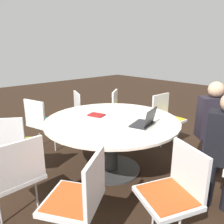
{
  "coord_description": "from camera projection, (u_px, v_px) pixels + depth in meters",
  "views": [
    {
      "loc": [
        1.84,
        1.96,
        1.62
      ],
      "look_at": [
        0.0,
        0.0,
        0.83
      ],
      "focal_mm": 35.0,
      "sensor_mm": 36.0,
      "label": 1
    }
  ],
  "objects": [
    {
      "name": "chair_6",
      "position": [
        10.0,
        142.0,
        2.65
      ],
      "size": [
        0.6,
        0.6,
        0.86
      ],
      "rotation": [
        0.0,
        0.0,
        8.82
      ],
      "color": "silver",
      "rests_on": "ground_plane"
    },
    {
      "name": "spiral_notebook",
      "position": [
        97.0,
        115.0,
        2.98
      ],
      "size": [
        0.21,
        0.25,
        0.02
      ],
      "color": "maroon",
      "rests_on": "conference_table"
    },
    {
      "name": "chair_5",
      "position": [
        42.0,
        120.0,
        3.47
      ],
      "size": [
        0.52,
        0.54,
        0.86
      ],
      "rotation": [
        0.0,
        0.0,
        8.12
      ],
      "color": "silver",
      "rests_on": "ground_plane"
    },
    {
      "name": "chair_4",
      "position": [
        84.0,
        110.0,
        4.0
      ],
      "size": [
        0.56,
        0.57,
        0.86
      ],
      "rotation": [
        0.0,
        0.0,
        7.46
      ],
      "color": "silver",
      "rests_on": "ground_plane"
    },
    {
      "name": "conference_table",
      "position": [
        112.0,
        129.0,
        2.87
      ],
      "size": [
        1.74,
        1.74,
        0.73
      ],
      "color": "#333333",
      "rests_on": "ground_plane"
    },
    {
      "name": "chair_2",
      "position": [
        166.0,
        115.0,
        3.72
      ],
      "size": [
        0.46,
        0.44,
        0.86
      ],
      "rotation": [
        0.0,
        0.0,
        6.23
      ],
      "color": "silver",
      "rests_on": "ground_plane"
    },
    {
      "name": "chair_7",
      "position": [
        17.0,
        172.0,
        2.02
      ],
      "size": [
        0.44,
        0.42,
        0.86
      ],
      "rotation": [
        0.0,
        0.0,
        9.42
      ],
      "color": "silver",
      "rests_on": "ground_plane"
    },
    {
      "name": "chair_3",
      "position": [
        121.0,
        109.0,
        4.09
      ],
      "size": [
        0.6,
        0.6,
        0.86
      ],
      "rotation": [
        0.0,
        0.0,
        6.91
      ],
      "color": "silver",
      "rests_on": "ground_plane"
    },
    {
      "name": "chair_9",
      "position": [
        174.0,
        188.0,
        1.78
      ],
      "size": [
        0.56,
        0.57,
        0.86
      ],
      "rotation": [
        0.0,
        0.0,
        10.6
      ],
      "color": "silver",
      "rests_on": "ground_plane"
    },
    {
      "name": "chair_8",
      "position": [
        80.0,
        195.0,
        1.7
      ],
      "size": [
        0.6,
        0.59,
        0.86
      ],
      "rotation": [
        0.0,
        0.0,
        9.99
      ],
      "color": "silver",
      "rests_on": "ground_plane"
    },
    {
      "name": "laptop",
      "position": [
        146.0,
        121.0,
        2.6
      ],
      "size": [
        0.37,
        0.32,
        0.21
      ],
      "rotation": [
        0.0,
        0.0,
        0.3
      ],
      "color": "#232326",
      "rests_on": "conference_table"
    },
    {
      "name": "ground_plane",
      "position": [
        112.0,
        169.0,
        3.04
      ],
      "size": [
        16.0,
        16.0,
        0.0
      ],
      "primitive_type": "plane",
      "color": "black"
    },
    {
      "name": "person_1",
      "position": [
        213.0,
        120.0,
        2.86
      ],
      "size": [
        0.42,
        0.4,
        1.21
      ],
      "rotation": [
        0.0,
        0.0,
        5.56
      ],
      "color": "#231E28",
      "rests_on": "ground_plane"
    }
  ]
}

